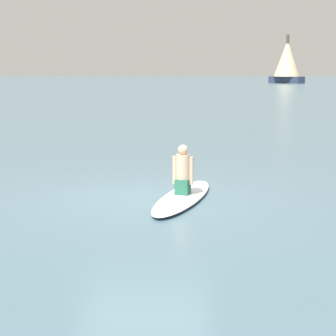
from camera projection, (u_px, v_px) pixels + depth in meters
name	position (u px, v px, depth m)	size (l,w,h in m)	color
ground_plane	(144.00, 198.00, 11.07)	(400.00, 400.00, 0.00)	slate
surfboard	(183.00, 197.00, 10.87)	(3.26, 0.70, 0.11)	white
person_paddler	(183.00, 172.00, 10.80)	(0.40, 0.33, 0.90)	#26664C
sailboat_far_left	(287.00, 60.00, 102.92)	(6.33, 6.33, 8.28)	#2D3851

